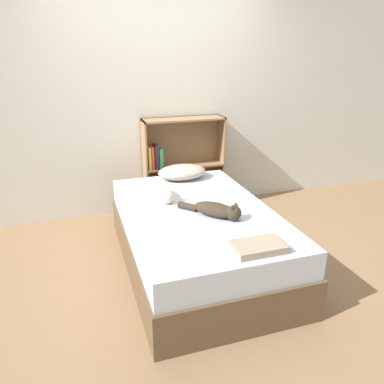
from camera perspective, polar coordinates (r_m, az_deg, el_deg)
ground_plane at (r=3.46m, az=0.77°, el=-11.02°), size 8.00×8.00×0.00m
wall_back at (r=4.36m, az=-5.35°, el=13.18°), size 8.00×0.06×2.50m
bed at (r=3.33m, az=0.80°, el=-7.02°), size 1.24×1.99×0.55m
pillow at (r=3.92m, az=-1.52°, el=3.06°), size 0.51×0.33×0.15m
cat_light at (r=3.42m, az=-4.71°, el=0.00°), size 0.21×0.55×0.15m
cat_dark at (r=3.05m, az=3.87°, el=-2.77°), size 0.44×0.47×0.15m
bookshelf at (r=4.43m, az=-1.90°, el=4.37°), size 0.94×0.26×1.11m
blanket_fold at (r=2.60m, az=10.08°, el=-8.22°), size 0.36×0.22×0.05m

